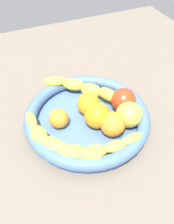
# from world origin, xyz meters

# --- Properties ---
(kitchen_counter) EXTENTS (1.20, 1.20, 0.03)m
(kitchen_counter) POSITION_xyz_m (0.00, 0.00, 0.01)
(kitchen_counter) COLOR #6D6254
(kitchen_counter) RESTS_ON ground
(fruit_bowl) EXTENTS (0.32, 0.32, 0.05)m
(fruit_bowl) POSITION_xyz_m (0.00, 0.00, 0.05)
(fruit_bowl) COLOR #4C6D9C
(fruit_bowl) RESTS_ON kitchen_counter
(banana_draped_left) EXTENTS (0.14, 0.20, 0.04)m
(banana_draped_left) POSITION_xyz_m (-0.10, -0.05, 0.07)
(banana_draped_left) COLOR yellow
(banana_draped_left) RESTS_ON fruit_bowl
(banana_draped_right) EXTENTS (0.25, 0.13, 0.04)m
(banana_draped_right) POSITION_xyz_m (-0.04, -0.09, 0.07)
(banana_draped_right) COLOR #DECA44
(banana_draped_right) RESTS_ON fruit_bowl
(banana_arching_top) EXTENTS (0.19, 0.21, 0.05)m
(banana_arching_top) POSITION_xyz_m (0.04, 0.08, 0.07)
(banana_arching_top) COLOR yellow
(banana_arching_top) RESTS_ON fruit_bowl
(orange_front) EXTENTS (0.06, 0.06, 0.06)m
(orange_front) POSITION_xyz_m (0.01, 0.03, 0.08)
(orange_front) COLOR orange
(orange_front) RESTS_ON fruit_bowl
(orange_mid_left) EXTENTS (0.07, 0.07, 0.07)m
(orange_mid_left) POSITION_xyz_m (0.02, -0.02, 0.08)
(orange_mid_left) COLOR orange
(orange_mid_left) RESTS_ON fruit_bowl
(orange_mid_right) EXTENTS (0.06, 0.06, 0.06)m
(orange_mid_right) POSITION_xyz_m (0.04, -0.06, 0.08)
(orange_mid_right) COLOR orange
(orange_mid_right) RESTS_ON fruit_bowl
(orange_rear) EXTENTS (0.05, 0.05, 0.05)m
(orange_rear) POSITION_xyz_m (-0.07, 0.01, 0.07)
(orange_rear) COLOR orange
(orange_rear) RESTS_ON fruit_bowl
(tomato_red) EXTENTS (0.07, 0.07, 0.07)m
(tomato_red) POSITION_xyz_m (0.10, -0.00, 0.08)
(tomato_red) COLOR red
(tomato_red) RESTS_ON fruit_bowl
(apple_yellow) EXTENTS (0.07, 0.07, 0.07)m
(apple_yellow) POSITION_xyz_m (0.09, -0.05, 0.08)
(apple_yellow) COLOR gold
(apple_yellow) RESTS_ON fruit_bowl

